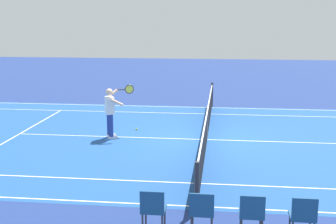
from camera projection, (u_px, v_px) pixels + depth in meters
ground_plane at (207, 140)px, 15.14m from camera, size 60.00×60.00×0.00m
court_slab at (207, 140)px, 15.14m from camera, size 24.20×11.40×0.00m
court_line_markings at (207, 140)px, 15.14m from camera, size 23.85×11.05×0.01m
tennis_net at (207, 125)px, 15.04m from camera, size 0.10×11.70×1.08m
tennis_player_near at (111, 110)px, 15.20m from camera, size 0.87×0.99×1.70m
tennis_ball at (136, 129)px, 16.43m from camera, size 0.07×0.07×0.07m
spectator_chair_1 at (303, 215)px, 8.12m from camera, size 0.44×0.44×0.88m
spectator_chair_2 at (252, 213)px, 8.22m from camera, size 0.44×0.44×0.88m
spectator_chair_3 at (202, 210)px, 8.32m from camera, size 0.44×0.44×0.88m
spectator_chair_4 at (153, 208)px, 8.43m from camera, size 0.44×0.44×0.88m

